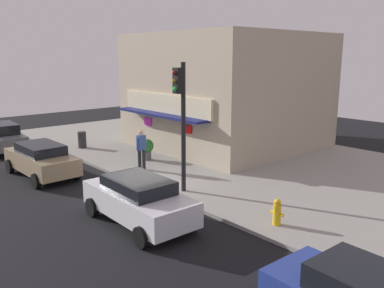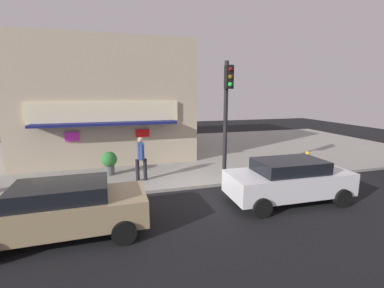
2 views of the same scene
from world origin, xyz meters
name	(u,v)px [view 1 (image 1 of 2)]	position (x,y,z in m)	size (l,w,h in m)	color
ground_plane	(143,188)	(0.00, 0.00, 0.00)	(48.39, 48.39, 0.00)	black
sidewalk	(247,160)	(0.00, 6.54, 0.06)	(32.26, 13.09, 0.13)	gray
corner_building	(227,90)	(-3.30, 8.39, 3.35)	(9.21, 9.97, 6.44)	tan
traffic_light	(181,110)	(1.66, 0.73, 3.34)	(0.32, 0.58, 5.00)	black
fire_hydrant	(277,212)	(6.11, 0.93, 0.55)	(0.50, 0.26, 0.86)	gold
trash_can	(82,140)	(-8.01, 1.31, 0.60)	(0.47, 0.47, 0.94)	#2D2D2D
pedestrian	(141,148)	(-1.95, 1.31, 1.16)	(0.49, 0.53, 1.89)	black
potted_plant_by_doorway	(147,148)	(-3.27, 2.54, 0.76)	(0.69, 0.69, 1.08)	#59595B
parked_car_tan	(41,159)	(-4.40, -2.45, 0.79)	(4.43, 2.09, 1.50)	#9E8966
parked_car_grey	(1,137)	(-10.77, -2.27, 0.82)	(4.29, 2.26, 1.59)	slate
parked_car_white	(138,199)	(2.87, -2.10, 0.81)	(4.37, 2.08, 1.53)	silver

